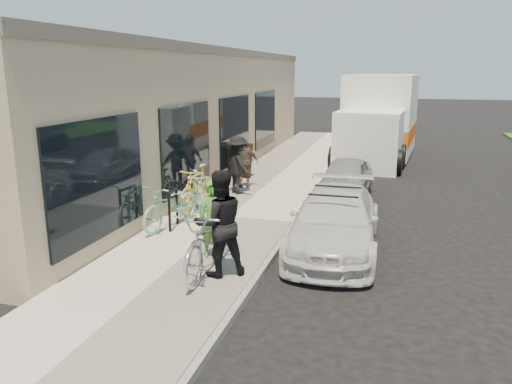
# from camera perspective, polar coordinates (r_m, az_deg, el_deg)

# --- Properties ---
(ground) EXTENTS (120.00, 120.00, 0.00)m
(ground) POSITION_cam_1_polar(r_m,az_deg,el_deg) (8.71, 3.26, -10.20)
(ground) COLOR black
(ground) RESTS_ON ground
(sidewalk) EXTENTS (3.00, 34.00, 0.15)m
(sidewalk) POSITION_cam_1_polar(r_m,az_deg,el_deg) (11.90, -3.02, -3.15)
(sidewalk) COLOR beige
(sidewalk) RESTS_ON ground
(curb) EXTENTS (0.12, 34.00, 0.13)m
(curb) POSITION_cam_1_polar(r_m,az_deg,el_deg) (11.52, 4.32, -3.80)
(curb) COLOR gray
(curb) RESTS_ON ground
(storefront) EXTENTS (3.60, 20.00, 4.22)m
(storefront) POSITION_cam_1_polar(r_m,az_deg,el_deg) (17.28, -8.07, 8.94)
(storefront) COLOR tan
(storefront) RESTS_ON ground
(bike_rack) EXTENTS (0.13, 0.61, 0.86)m
(bike_rack) POSITION_cam_1_polar(r_m,az_deg,el_deg) (11.03, -9.46, -1.50)
(bike_rack) COLOR black
(bike_rack) RESTS_ON sidewalk
(sandwich_board) EXTENTS (0.74, 0.75, 1.07)m
(sandwich_board) POSITION_cam_1_polar(r_m,az_deg,el_deg) (16.12, -1.87, 3.62)
(sandwich_board) COLOR #311F0D
(sandwich_board) RESTS_ON sidewalk
(sedan_white) EXTENTS (1.84, 4.20, 1.24)m
(sedan_white) POSITION_cam_1_polar(r_m,az_deg,el_deg) (10.10, 9.00, -3.30)
(sedan_white) COLOR silver
(sedan_white) RESTS_ON ground
(sedan_silver) EXTENTS (1.49, 3.36, 1.12)m
(sedan_silver) POSITION_cam_1_polar(r_m,az_deg,el_deg) (14.30, 10.19, 1.54)
(sedan_silver) COLOR #A5A5AA
(sedan_silver) RESTS_ON ground
(moving_truck) EXTENTS (3.14, 7.02, 3.36)m
(moving_truck) POSITION_cam_1_polar(r_m,az_deg,el_deg) (21.09, 13.89, 7.80)
(moving_truck) COLOR white
(moving_truck) RESTS_ON ground
(tandem_bike) EXTENTS (0.81, 2.20, 1.15)m
(tandem_bike) POSITION_cam_1_polar(r_m,az_deg,el_deg) (8.56, -5.31, -5.45)
(tandem_bike) COLOR silver
(tandem_bike) RESTS_ON sidewalk
(woman_rider) EXTENTS (0.61, 0.50, 1.45)m
(woman_rider) POSITION_cam_1_polar(r_m,az_deg,el_deg) (9.17, -4.91, -3.13)
(woman_rider) COLOR #498D2F
(woman_rider) RESTS_ON sidewalk
(man_standing) EXTENTS (1.11, 1.06, 1.81)m
(man_standing) POSITION_cam_1_polar(r_m,az_deg,el_deg) (8.33, -4.21, -3.60)
(man_standing) COLOR black
(man_standing) RESTS_ON sidewalk
(cruiser_bike_a) EXTENTS (1.25, 1.66, 0.99)m
(cruiser_bike_a) POSITION_cam_1_polar(r_m,az_deg,el_deg) (12.24, -6.72, 0.02)
(cruiser_bike_a) COLOR #7DBBAA
(cruiser_bike_a) RESTS_ON sidewalk
(cruiser_bike_b) EXTENTS (1.02, 1.99, 0.99)m
(cruiser_bike_b) POSITION_cam_1_polar(r_m,az_deg,el_deg) (11.11, -9.68, -1.49)
(cruiser_bike_b) COLOR #7DBBAA
(cruiser_bike_b) RESTS_ON sidewalk
(cruiser_bike_c) EXTENTS (0.66, 1.89, 1.12)m
(cruiser_bike_c) POSITION_cam_1_polar(r_m,az_deg,el_deg) (12.33, -6.70, 0.41)
(cruiser_bike_c) COLOR yellow
(cruiser_bike_c) RESTS_ON sidewalk
(bystander_a) EXTENTS (1.20, 1.12, 1.62)m
(bystander_a) POSITION_cam_1_polar(r_m,az_deg,el_deg) (13.94, -2.10, 3.12)
(bystander_a) COLOR black
(bystander_a) RESTS_ON sidewalk
(bystander_b) EXTENTS (0.93, 0.60, 1.47)m
(bystander_b) POSITION_cam_1_polar(r_m,az_deg,el_deg) (14.77, -1.42, 3.42)
(bystander_b) COLOR brown
(bystander_b) RESTS_ON sidewalk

